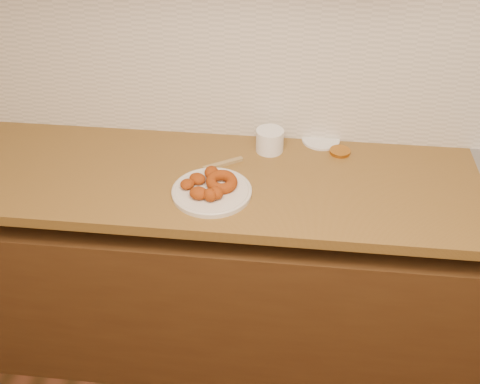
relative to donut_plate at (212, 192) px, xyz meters
name	(u,v)px	position (x,y,z in m)	size (l,w,h in m)	color
wall_back	(353,28)	(0.45, 0.42, 0.44)	(4.00, 0.02, 2.70)	tan
base_cabinet	(328,285)	(0.45, 0.11, -0.52)	(3.60, 0.60, 0.77)	#492D14
butcher_block	(162,176)	(-0.20, 0.11, -0.03)	(2.30, 0.62, 0.04)	brown
backsplash	(348,69)	(0.45, 0.41, 0.29)	(3.60, 0.02, 0.60)	silver
donut_plate	(212,192)	(0.00, 0.00, 0.00)	(0.28, 0.28, 0.02)	beige
ring_donut	(222,182)	(0.03, 0.02, 0.03)	(0.11, 0.11, 0.04)	#983806
fried_dough_chunks	(204,186)	(-0.03, -0.01, 0.03)	(0.17, 0.20, 0.05)	#983806
plastic_tub	(270,140)	(0.18, 0.30, 0.04)	(0.10, 0.10, 0.09)	white
tub_lid	(321,140)	(0.38, 0.39, 0.00)	(0.15, 0.15, 0.01)	white
brass_jar_lid	(340,152)	(0.45, 0.31, 0.00)	(0.08, 0.08, 0.01)	#B77326
wooden_utensil	(223,164)	(0.02, 0.18, 0.00)	(0.16, 0.02, 0.01)	#967B4A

